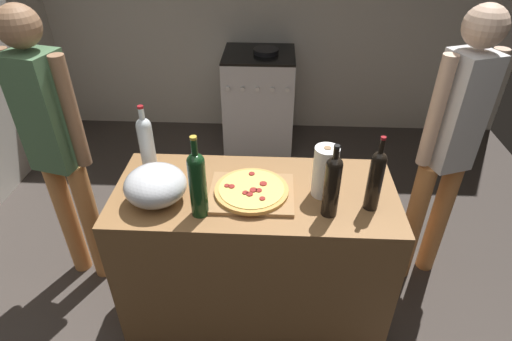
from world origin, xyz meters
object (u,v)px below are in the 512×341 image
Objects in this scene: mixing_bowl at (155,185)px; stove at (259,99)px; pizza at (252,190)px; wine_bottle_dark at (197,182)px; person_in_red at (450,143)px; wine_bottle_clear at (146,143)px; person_in_stripes at (55,141)px; paper_towel_roll at (325,172)px; wine_bottle_green at (332,184)px; wine_bottle_amber at (376,178)px.

mixing_bowl reaches higher than stove.
wine_bottle_dark reaches higher than pizza.
person_in_red reaches higher than wine_bottle_dark.
person_in_stripes is at bearing 167.04° from wine_bottle_clear.
person_in_red is (2.13, 0.11, -0.01)m from person_in_stripes.
mixing_bowl is 0.79m from paper_towel_roll.
stove is (0.48, 1.88, -0.61)m from wine_bottle_clear.
wine_bottle_dark is at bearing -46.28° from wine_bottle_clear.
wine_bottle_green is (0.58, 0.03, -0.01)m from wine_bottle_dark.
wine_bottle_dark is (-0.56, -0.18, 0.05)m from paper_towel_roll.
paper_towel_roll reaches higher than pizza.
wine_bottle_dark is (-0.22, -0.14, 0.14)m from pizza.
wine_bottle_dark is 0.97m from person_in_stripes.
pizza is at bearing 161.91° from wine_bottle_green.
wine_bottle_dark is 0.58m from wine_bottle_green.
stove is at bearing 91.50° from pizza.
person_in_red reaches higher than stove.
wine_bottle_dark is 0.42× the size of stove.
paper_towel_roll is 0.72× the size of wine_bottle_green.
person_in_red reaches higher than pizza.
wine_bottle_amber is 0.39× the size of stove.
person_in_red reaches higher than wine_bottle_clear.
wine_bottle_amber is 0.93× the size of wine_bottle_dark.
wine_bottle_clear is 2.03m from stove.
mixing_bowl is 0.25m from wine_bottle_dark.
pizza is 0.58m from wine_bottle_clear.
pizza is at bearing -88.50° from stove.
wine_bottle_dark is at bearing -162.69° from paper_towel_roll.
paper_towel_roll is 0.27× the size of stove.
wine_bottle_green is at bearing -18.09° from pizza.
person_in_stripes is at bearing -120.37° from stove.
paper_towel_roll is 0.59m from wine_bottle_dark.
wine_bottle_amber is (1.08, -0.24, -0.00)m from wine_bottle_clear.
mixing_bowl is at bearing -162.17° from person_in_red.
paper_towel_roll reaches higher than mixing_bowl.
pizza reaches higher than stove.
wine_bottle_clear is at bearing 167.37° from wine_bottle_amber.
mixing_bowl is 0.74m from person_in_stripes.
pizza is at bearing -158.37° from person_in_red.
person_in_stripes is (-1.44, 0.42, -0.07)m from wine_bottle_green.
wine_bottle_green is at bearing -16.41° from person_in_stripes.
mixing_bowl is 0.72× the size of wine_bottle_dark.
person_in_stripes is (-0.55, 0.13, -0.08)m from wine_bottle_clear.
wine_bottle_green is (0.01, -0.15, 0.04)m from paper_towel_roll.
paper_towel_roll is at bearing -9.72° from wine_bottle_clear.
stove is at bearing 101.01° from paper_towel_roll.
paper_towel_roll is 0.23m from wine_bottle_amber.
person_in_red is at bearing 8.45° from wine_bottle_clear.
wine_bottle_amber reaches higher than paper_towel_roll.
pizza is 0.99× the size of wine_bottle_green.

